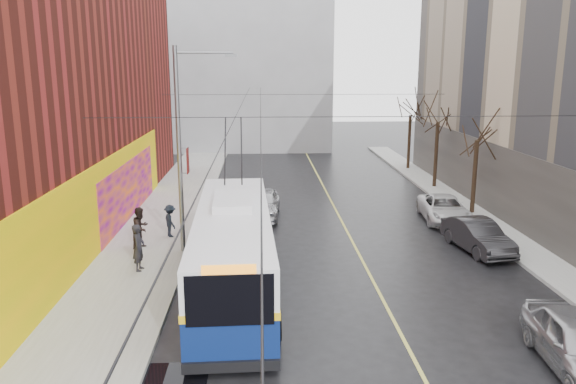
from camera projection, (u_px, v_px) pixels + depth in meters
name	position (u px, v px, depth m)	size (l,w,h in m)	color
ground	(364.00, 368.00, 15.52)	(140.00, 140.00, 0.00)	black
sidewalk_left	(153.00, 239.00, 26.82)	(4.00, 60.00, 0.15)	gray
sidewalk_right	(501.00, 234.00, 27.62)	(2.00, 60.00, 0.15)	gray
lane_line	(344.00, 226.00, 29.23)	(0.12, 50.00, 0.01)	#BFB74C
building_far	(229.00, 57.00, 57.10)	(20.50, 12.10, 18.00)	gray
streetlight_pole	(183.00, 146.00, 23.91)	(2.65, 0.60, 9.00)	slate
catenary_wires	(266.00, 105.00, 28.42)	(18.00, 60.00, 0.22)	black
tree_near	(478.00, 126.00, 30.44)	(3.20, 3.20, 6.40)	black
tree_mid	(439.00, 111.00, 37.20)	(3.20, 3.20, 6.68)	black
tree_far	(411.00, 105.00, 44.05)	(3.20, 3.20, 6.57)	black
pigeons_flying	(258.00, 90.00, 23.38)	(2.66, 4.36, 0.43)	slate
trolleybus	(233.00, 248.00, 20.59)	(3.23, 12.52, 5.89)	#0B1C53
parked_car_b	(478.00, 236.00, 25.21)	(1.51, 4.33, 1.43)	#2A2A2D
parked_car_c	(444.00, 209.00, 30.16)	(2.22, 4.81, 1.34)	silver
following_car	(262.00, 203.00, 30.87)	(1.85, 4.60, 1.57)	#A6A7AB
pedestrian_a	(139.00, 247.00, 22.35)	(0.69, 0.46, 1.90)	black
pedestrian_b	(141.00, 228.00, 25.10)	(0.92, 0.72, 1.89)	black
pedestrian_c	(170.00, 221.00, 26.83)	(1.01, 0.58, 1.56)	black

